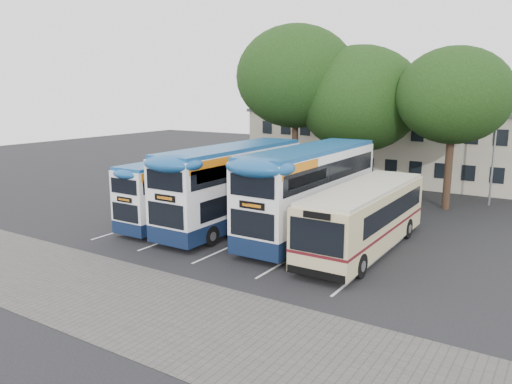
{
  "coord_description": "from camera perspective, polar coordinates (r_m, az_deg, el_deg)",
  "views": [
    {
      "loc": [
        10.58,
        -17.39,
        7.86
      ],
      "look_at": [
        -3.74,
        5.0,
        2.45
      ],
      "focal_mm": 35.0,
      "sensor_mm": 36.0,
      "label": 1
    }
  ],
  "objects": [
    {
      "name": "bus_single",
      "position": [
        25.38,
        12.38,
        -2.47
      ],
      "size": [
        2.79,
        10.95,
        3.27
      ],
      "color": "#CCBB88",
      "rests_on": "ground"
    },
    {
      "name": "bay_lines",
      "position": [
        27.72,
        -0.01,
        -4.97
      ],
      "size": [
        14.12,
        11.0,
        0.01
      ],
      "color": "silver",
      "rests_on": "ground"
    },
    {
      "name": "tree_mid",
      "position": [
        38.55,
        11.78,
        10.37
      ],
      "size": [
        9.23,
        9.23,
        11.19
      ],
      "color": "black",
      "rests_on": "ground"
    },
    {
      "name": "bus_dd_left",
      "position": [
        30.4,
        -8.31,
        0.53
      ],
      "size": [
        2.26,
        9.33,
        3.88
      ],
      "color": "#101D3B",
      "rests_on": "ground"
    },
    {
      "name": "paving_strip",
      "position": [
        19.32,
        -12.01,
        -12.75
      ],
      "size": [
        40.0,
        6.0,
        0.01
      ],
      "primitive_type": "cube",
      "color": "#595654",
      "rests_on": "ground"
    },
    {
      "name": "tree_left",
      "position": [
        39.34,
        4.59,
        12.99
      ],
      "size": [
        9.21,
        9.21,
        12.84
      ],
      "color": "black",
      "rests_on": "ground"
    },
    {
      "name": "ground",
      "position": [
        21.82,
        1.22,
        -9.62
      ],
      "size": [
        120.0,
        120.0,
        0.0
      ],
      "primitive_type": "plane",
      "color": "black",
      "rests_on": "ground"
    },
    {
      "name": "tree_right",
      "position": [
        35.4,
        21.69,
        10.19
      ],
      "size": [
        7.42,
        7.42,
        10.72
      ],
      "color": "black",
      "rests_on": "ground"
    },
    {
      "name": "bus_dd_mid",
      "position": [
        28.99,
        -2.63,
        1.07
      ],
      "size": [
        2.77,
        11.41,
        4.75
      ],
      "color": "#101D3B",
      "rests_on": "ground"
    },
    {
      "name": "depot_building",
      "position": [
        45.86,
        19.17,
        4.97
      ],
      "size": [
        32.4,
        8.4,
        6.2
      ],
      "color": "#AFA58D",
      "rests_on": "ground"
    },
    {
      "name": "bus_dd_right",
      "position": [
        27.35,
        6.27,
        0.52
      ],
      "size": [
        2.84,
        11.69,
        4.87
      ],
      "color": "#101D3B",
      "rests_on": "ground"
    },
    {
      "name": "lamp_post",
      "position": [
        37.74,
        25.71,
        6.15
      ],
      "size": [
        0.25,
        1.05,
        9.06
      ],
      "color": "gray",
      "rests_on": "ground"
    }
  ]
}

